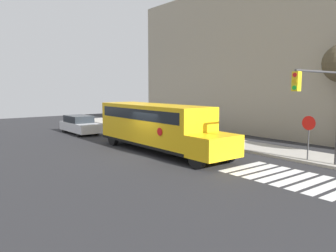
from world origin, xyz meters
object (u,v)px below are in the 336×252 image
stop_sign (308,131)px  traffic_light (325,101)px  school_bus (156,125)px  parked_car (80,125)px

stop_sign → traffic_light: traffic_light is taller
stop_sign → traffic_light: size_ratio=0.51×
school_bus → stop_sign: bearing=31.2°
parked_car → traffic_light: bearing=10.6°
school_bus → traffic_light: traffic_light is taller
school_bus → stop_sign: 8.65m
parked_car → traffic_light: 19.86m
school_bus → parked_car: 10.55m
parked_car → stop_sign: 18.61m
traffic_light → school_bus: bearing=-160.9°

